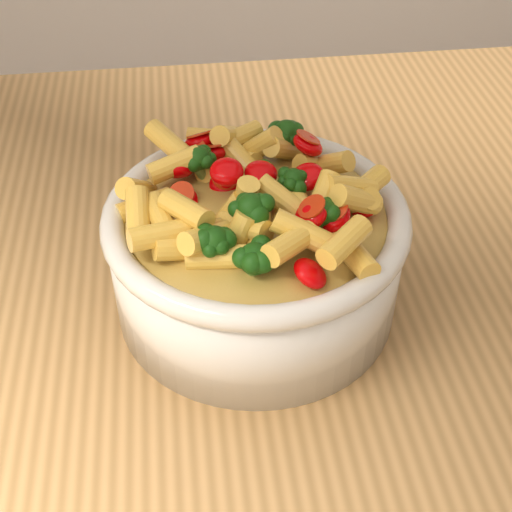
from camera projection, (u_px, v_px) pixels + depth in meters
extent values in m
cube|color=#B4834D|center=(140.00, 303.00, 0.61)|extent=(1.20, 0.80, 0.04)
cylinder|color=#B4834D|center=(493.00, 318.00, 1.21)|extent=(0.05, 0.05, 0.86)
cylinder|color=silver|center=(256.00, 260.00, 0.55)|extent=(0.22, 0.22, 0.09)
ellipsoid|color=silver|center=(256.00, 286.00, 0.57)|extent=(0.20, 0.20, 0.03)
torus|color=silver|center=(256.00, 216.00, 0.52)|extent=(0.23, 0.23, 0.02)
ellipsoid|color=gold|center=(256.00, 216.00, 0.52)|extent=(0.19, 0.19, 0.02)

